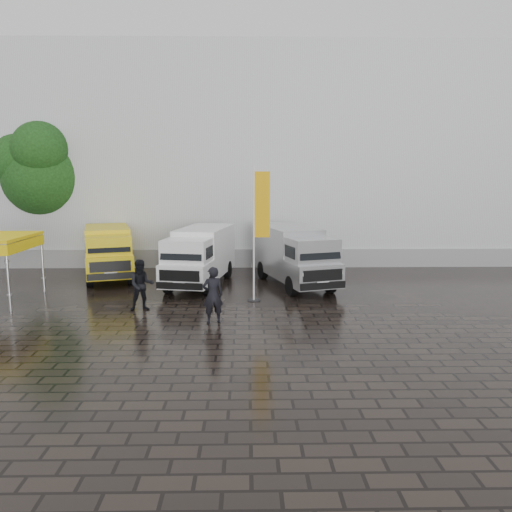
{
  "coord_description": "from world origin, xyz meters",
  "views": [
    {
      "loc": [
        -0.06,
        -18.96,
        4.97
      ],
      "look_at": [
        0.32,
        2.2,
        1.56
      ],
      "focal_mm": 35.0,
      "sensor_mm": 36.0,
      "label": 1
    }
  ],
  "objects_px": {
    "person_front": "(213,295)",
    "van_yellow": "(108,253)",
    "van_silver": "(294,257)",
    "person_tent": "(142,285)",
    "flagpole": "(259,226)",
    "wheelie_bin": "(323,259)",
    "van_white": "(200,257)"
  },
  "relations": [
    {
      "from": "flagpole",
      "to": "wheelie_bin",
      "type": "distance_m",
      "value": 8.16
    },
    {
      "from": "van_yellow",
      "to": "van_silver",
      "type": "xyz_separation_m",
      "value": [
        8.91,
        -1.67,
        0.08
      ]
    },
    {
      "from": "van_yellow",
      "to": "van_silver",
      "type": "height_order",
      "value": "van_silver"
    },
    {
      "from": "person_tent",
      "to": "van_yellow",
      "type": "bearing_deg",
      "value": 100.26
    },
    {
      "from": "van_silver",
      "to": "wheelie_bin",
      "type": "xyz_separation_m",
      "value": [
        1.96,
        3.95,
        -0.76
      ]
    },
    {
      "from": "wheelie_bin",
      "to": "person_tent",
      "type": "distance_m",
      "value": 11.49
    },
    {
      "from": "van_white",
      "to": "van_yellow",
      "type": "bearing_deg",
      "value": 172.26
    },
    {
      "from": "flagpole",
      "to": "wheelie_bin",
      "type": "height_order",
      "value": "flagpole"
    },
    {
      "from": "person_tent",
      "to": "flagpole",
      "type": "bearing_deg",
      "value": 1.68
    },
    {
      "from": "van_white",
      "to": "wheelie_bin",
      "type": "xyz_separation_m",
      "value": [
        6.26,
        3.83,
        -0.74
      ]
    },
    {
      "from": "person_front",
      "to": "van_yellow",
      "type": "bearing_deg",
      "value": -67.81
    },
    {
      "from": "van_silver",
      "to": "wheelie_bin",
      "type": "height_order",
      "value": "van_silver"
    },
    {
      "from": "van_yellow",
      "to": "van_silver",
      "type": "bearing_deg",
      "value": -27.57
    },
    {
      "from": "van_white",
      "to": "van_silver",
      "type": "height_order",
      "value": "van_silver"
    },
    {
      "from": "van_white",
      "to": "flagpole",
      "type": "distance_m",
      "value": 4.37
    },
    {
      "from": "person_front",
      "to": "person_tent",
      "type": "relative_size",
      "value": 1.02
    },
    {
      "from": "van_yellow",
      "to": "person_front",
      "type": "relative_size",
      "value": 2.74
    },
    {
      "from": "wheelie_bin",
      "to": "person_front",
      "type": "bearing_deg",
      "value": -110.41
    },
    {
      "from": "person_tent",
      "to": "van_white",
      "type": "bearing_deg",
      "value": 52.73
    },
    {
      "from": "van_white",
      "to": "van_silver",
      "type": "distance_m",
      "value": 4.31
    },
    {
      "from": "van_white",
      "to": "van_silver",
      "type": "relative_size",
      "value": 0.98
    },
    {
      "from": "van_yellow",
      "to": "person_tent",
      "type": "bearing_deg",
      "value": -81.32
    },
    {
      "from": "flagpole",
      "to": "person_tent",
      "type": "xyz_separation_m",
      "value": [
        -4.37,
        -1.34,
        -2.06
      ]
    },
    {
      "from": "van_yellow",
      "to": "person_front",
      "type": "xyz_separation_m",
      "value": [
        5.6,
        -7.62,
        -0.26
      ]
    },
    {
      "from": "wheelie_bin",
      "to": "van_white",
      "type": "bearing_deg",
      "value": -140.98
    },
    {
      "from": "van_yellow",
      "to": "wheelie_bin",
      "type": "height_order",
      "value": "van_yellow"
    },
    {
      "from": "van_silver",
      "to": "person_front",
      "type": "bearing_deg",
      "value": -136.13
    },
    {
      "from": "van_white",
      "to": "person_front",
      "type": "bearing_deg",
      "value": -69.87
    },
    {
      "from": "van_silver",
      "to": "person_front",
      "type": "distance_m",
      "value": 6.81
    },
    {
      "from": "van_white",
      "to": "flagpole",
      "type": "xyz_separation_m",
      "value": [
        2.61,
        -3.04,
        1.73
      ]
    },
    {
      "from": "wheelie_bin",
      "to": "person_front",
      "type": "xyz_separation_m",
      "value": [
        -5.26,
        -9.9,
        0.43
      ]
    },
    {
      "from": "flagpole",
      "to": "person_front",
      "type": "xyz_separation_m",
      "value": [
        -1.62,
        -3.03,
        -2.04
      ]
    }
  ]
}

